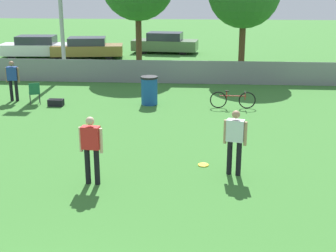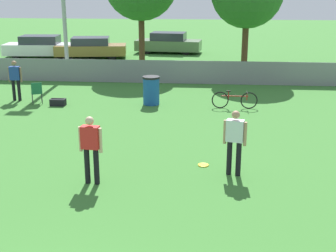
% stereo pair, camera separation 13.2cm
% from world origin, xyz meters
% --- Properties ---
extents(fence_backline, '(19.62, 0.07, 1.21)m').
position_xyz_m(fence_backline, '(0.00, 18.00, 0.55)').
color(fence_backline, gray).
rests_on(fence_backline, ground_plane).
extents(player_thrower_red, '(0.58, 0.27, 1.66)m').
position_xyz_m(player_thrower_red, '(-0.24, 6.15, 0.96)').
color(player_thrower_red, black).
rests_on(player_thrower_red, ground_plane).
extents(player_receiver_white, '(0.56, 0.32, 1.66)m').
position_xyz_m(player_receiver_white, '(3.13, 6.97, 0.96)').
color(player_receiver_white, black).
rests_on(player_receiver_white, ground_plane).
extents(spectator_in_blue, '(0.56, 0.23, 1.63)m').
position_xyz_m(spectator_in_blue, '(-5.31, 14.00, 0.94)').
color(spectator_in_blue, black).
rests_on(spectator_in_blue, ground_plane).
extents(frisbee_disc, '(0.29, 0.29, 0.03)m').
position_xyz_m(frisbee_disc, '(2.38, 7.53, 0.01)').
color(frisbee_disc, yellow).
rests_on(frisbee_disc, ground_plane).
extents(folding_chair_sideline, '(0.54, 0.54, 0.87)m').
position_xyz_m(folding_chair_sideline, '(-4.29, 13.54, 0.50)').
color(folding_chair_sideline, '#333338').
rests_on(folding_chair_sideline, ground_plane).
extents(bicycle_sideline, '(1.74, 0.44, 0.70)m').
position_xyz_m(bicycle_sideline, '(3.47, 13.49, 0.34)').
color(bicycle_sideline, black).
rests_on(bicycle_sideline, ground_plane).
extents(trash_bin, '(0.67, 0.67, 1.12)m').
position_xyz_m(trash_bin, '(0.22, 13.88, 0.56)').
color(trash_bin, '#194C99').
rests_on(trash_bin, ground_plane).
extents(gear_bag_sideline, '(0.59, 0.32, 0.29)m').
position_xyz_m(gear_bag_sideline, '(-3.39, 13.35, 0.13)').
color(gear_bag_sideline, black).
rests_on(gear_bag_sideline, ground_plane).
extents(parked_car_white, '(4.68, 2.06, 1.39)m').
position_xyz_m(parked_car_white, '(-8.41, 25.54, 0.67)').
color(parked_car_white, black).
rests_on(parked_car_white, ground_plane).
extents(parked_car_tan, '(4.67, 2.45, 1.32)m').
position_xyz_m(parked_car_tan, '(-5.09, 25.52, 0.65)').
color(parked_car_tan, black).
rests_on(parked_car_tan, ground_plane).
extents(parked_car_olive, '(4.55, 2.18, 1.40)m').
position_xyz_m(parked_car_olive, '(-0.34, 28.19, 0.68)').
color(parked_car_olive, black).
rests_on(parked_car_olive, ground_plane).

